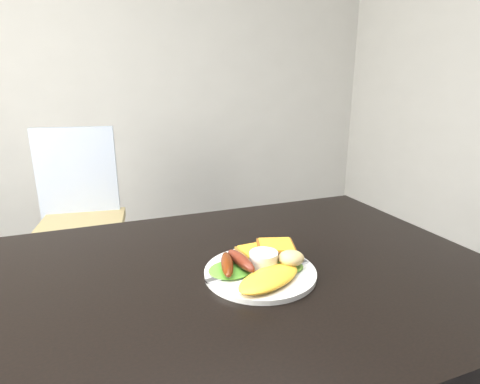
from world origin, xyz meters
TOP-DOWN VIEW (x-y plane):
  - room_back_panel at (0.00, 2.25)m, footprint 4.00×0.04m
  - dining_table at (0.00, 0.00)m, footprint 1.20×0.80m
  - dining_chair at (-0.35, 1.25)m, footprint 0.46×0.46m
  - person at (-0.07, 0.73)m, footprint 0.54×0.43m
  - plate at (0.06, -0.04)m, footprint 0.24×0.24m
  - lettuce_left at (0.00, -0.02)m, footprint 0.10×0.09m
  - lettuce_right at (0.12, -0.05)m, footprint 0.07×0.06m
  - omelette at (0.06, -0.09)m, footprint 0.17×0.13m
  - sausage_a at (-0.01, -0.02)m, footprint 0.05×0.11m
  - sausage_b at (0.03, -0.02)m, footprint 0.04×0.11m
  - ramekin at (0.07, -0.03)m, footprint 0.07×0.07m
  - toast_a at (0.08, 0.03)m, footprint 0.08×0.08m
  - toast_b at (0.12, 0.01)m, footprint 0.10×0.10m
  - potato_salad at (0.13, -0.05)m, footprint 0.06×0.05m
  - fork at (0.03, -0.04)m, footprint 0.18×0.03m

SIDE VIEW (x-z plane):
  - dining_chair at x=-0.35m, z-range 0.43..0.47m
  - person at x=-0.07m, z-range 0.00..1.32m
  - dining_table at x=0.00m, z-range 0.71..0.75m
  - plate at x=0.06m, z-range 0.75..0.76m
  - fork at x=0.03m, z-range 0.76..0.77m
  - lettuce_right at x=0.12m, z-range 0.76..0.77m
  - lettuce_left at x=0.00m, z-range 0.76..0.77m
  - toast_a at x=0.08m, z-range 0.76..0.78m
  - omelette at x=0.06m, z-range 0.76..0.78m
  - ramekin at x=0.07m, z-range 0.76..0.80m
  - toast_b at x=0.12m, z-range 0.77..0.79m
  - sausage_a at x=-0.01m, z-range 0.77..0.80m
  - sausage_b at x=0.03m, z-range 0.77..0.80m
  - potato_salad at x=0.13m, z-range 0.77..0.80m
  - room_back_panel at x=0.00m, z-range 0.00..2.70m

